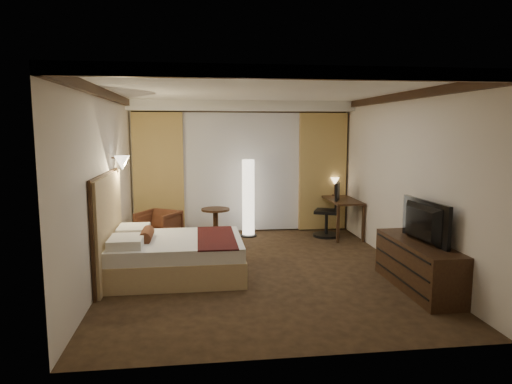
{
  "coord_description": "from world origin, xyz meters",
  "views": [
    {
      "loc": [
        -0.92,
        -6.73,
        2.15
      ],
      "look_at": [
        0.0,
        0.4,
        1.15
      ],
      "focal_mm": 32.0,
      "sensor_mm": 36.0,
      "label": 1
    }
  ],
  "objects": [
    {
      "name": "floor",
      "position": [
        0.0,
        0.0,
        0.0
      ],
      "size": [
        4.5,
        5.5,
        0.01
      ],
      "primitive_type": "cube",
      "color": "black",
      "rests_on": "ground"
    },
    {
      "name": "ceiling",
      "position": [
        0.0,
        0.0,
        2.7
      ],
      "size": [
        4.5,
        5.5,
        0.01
      ],
      "primitive_type": "cube",
      "color": "white",
      "rests_on": "back_wall"
    },
    {
      "name": "back_wall",
      "position": [
        0.0,
        2.75,
        1.35
      ],
      "size": [
        4.5,
        0.02,
        2.7
      ],
      "primitive_type": "cube",
      "color": "beige",
      "rests_on": "floor"
    },
    {
      "name": "left_wall",
      "position": [
        -2.25,
        0.0,
        1.35
      ],
      "size": [
        0.02,
        5.5,
        2.7
      ],
      "primitive_type": "cube",
      "color": "beige",
      "rests_on": "floor"
    },
    {
      "name": "right_wall",
      "position": [
        2.25,
        0.0,
        1.35
      ],
      "size": [
        0.02,
        5.5,
        2.7
      ],
      "primitive_type": "cube",
      "color": "beige",
      "rests_on": "floor"
    },
    {
      "name": "crown_molding",
      "position": [
        0.0,
        0.0,
        2.64
      ],
      "size": [
        4.5,
        5.5,
        0.12
      ],
      "primitive_type": null,
      "color": "black",
      "rests_on": "ceiling"
    },
    {
      "name": "soffit",
      "position": [
        0.0,
        2.5,
        2.6
      ],
      "size": [
        4.5,
        0.5,
        0.2
      ],
      "primitive_type": "cube",
      "color": "white",
      "rests_on": "ceiling"
    },
    {
      "name": "curtain_sheer",
      "position": [
        0.0,
        2.67,
        1.25
      ],
      "size": [
        2.48,
        0.04,
        2.45
      ],
      "primitive_type": "cube",
      "color": "silver",
      "rests_on": "back_wall"
    },
    {
      "name": "curtain_left_drape",
      "position": [
        -1.7,
        2.61,
        1.25
      ],
      "size": [
        1.0,
        0.14,
        2.45
      ],
      "primitive_type": "cube",
      "color": "tan",
      "rests_on": "back_wall"
    },
    {
      "name": "curtain_right_drape",
      "position": [
        1.7,
        2.61,
        1.25
      ],
      "size": [
        1.0,
        0.14,
        2.45
      ],
      "primitive_type": "cube",
      "color": "tan",
      "rests_on": "back_wall"
    },
    {
      "name": "wall_sconce",
      "position": [
        -2.09,
        0.61,
        1.62
      ],
      "size": [
        0.24,
        0.24,
        0.24
      ],
      "primitive_type": null,
      "color": "white",
      "rests_on": "left_wall"
    },
    {
      "name": "bed",
      "position": [
        -1.24,
        -0.13,
        0.28
      ],
      "size": [
        1.91,
        1.49,
        0.56
      ],
      "primitive_type": null,
      "color": "white",
      "rests_on": "floor"
    },
    {
      "name": "headboard",
      "position": [
        -2.2,
        -0.13,
        0.75
      ],
      "size": [
        0.12,
        1.79,
        1.5
      ],
      "primitive_type": null,
      "color": "tan",
      "rests_on": "floor"
    },
    {
      "name": "armchair",
      "position": [
        -1.66,
        1.82,
        0.35
      ],
      "size": [
        0.9,
        0.88,
        0.69
      ],
      "primitive_type": "imported",
      "rotation": [
        0.0,
        0.0,
        -0.53
      ],
      "color": "#4D2D17",
      "rests_on": "floor"
    },
    {
      "name": "side_table",
      "position": [
        -0.58,
        2.04,
        0.3
      ],
      "size": [
        0.55,
        0.55,
        0.61
      ],
      "primitive_type": null,
      "color": "black",
      "rests_on": "floor"
    },
    {
      "name": "floor_lamp",
      "position": [
        0.08,
        2.2,
        0.78
      ],
      "size": [
        0.33,
        0.33,
        1.56
      ],
      "primitive_type": null,
      "color": "white",
      "rests_on": "floor"
    },
    {
      "name": "desk",
      "position": [
        1.95,
        2.03,
        0.38
      ],
      "size": [
        0.55,
        1.26,
        0.75
      ],
      "primitive_type": null,
      "color": "black",
      "rests_on": "floor"
    },
    {
      "name": "desk_lamp",
      "position": [
        1.95,
        2.51,
        0.92
      ],
      "size": [
        0.18,
        0.18,
        0.34
      ],
      "primitive_type": null,
      "color": "#FFD899",
      "rests_on": "desk"
    },
    {
      "name": "office_chair",
      "position": [
        1.63,
        1.98,
        0.55
      ],
      "size": [
        0.7,
        0.7,
        1.1
      ],
      "primitive_type": null,
      "rotation": [
        0.0,
        0.0,
        -0.42
      ],
      "color": "black",
      "rests_on": "floor"
    },
    {
      "name": "dresser",
      "position": [
        2.0,
        -1.13,
        0.33
      ],
      "size": [
        0.5,
        1.68,
        0.66
      ],
      "primitive_type": null,
      "color": "black",
      "rests_on": "floor"
    },
    {
      "name": "television",
      "position": [
        1.97,
        -1.13,
        0.96
      ],
      "size": [
        0.69,
        1.11,
        0.14
      ],
      "primitive_type": "imported",
      "rotation": [
        0.0,
        0.0,
        1.64
      ],
      "color": "black",
      "rests_on": "dresser"
    }
  ]
}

